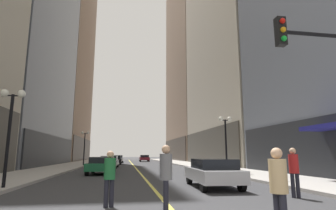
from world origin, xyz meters
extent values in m
plane|color=#38383A|center=(0.00, 35.00, 0.00)|extent=(200.00, 200.00, 0.00)
cube|color=#ADA8A0|center=(-8.25, 35.00, 0.07)|extent=(4.50, 78.00, 0.15)
cube|color=#ADA8A0|center=(8.25, 35.00, 0.07)|extent=(4.50, 78.00, 0.15)
cube|color=#E5D64C|center=(0.00, 35.00, 0.00)|extent=(0.16, 70.00, 0.01)
cube|color=slate|center=(-16.70, 34.50, 16.14)|extent=(12.40, 24.00, 32.27)
cube|color=#212327|center=(-10.60, 34.50, 1.94)|extent=(0.50, 22.80, 3.87)
cube|color=#332A23|center=(-10.60, 60.00, 2.50)|extent=(0.50, 24.70, 5.00)
cube|color=#212327|center=(10.60, 11.00, 1.91)|extent=(0.50, 20.90, 3.81)
cube|color=#403C35|center=(10.60, 34.50, 2.50)|extent=(0.50, 22.80, 5.00)
cube|color=gray|center=(15.89, 60.00, 24.41)|extent=(10.77, 26.00, 48.82)
cube|color=#332A23|center=(10.60, 60.00, 2.50)|extent=(0.50, 24.70, 5.00)
cube|color=#B7B7BC|center=(2.80, 9.27, 0.59)|extent=(2.06, 4.43, 0.55)
cube|color=black|center=(2.79, 9.06, 1.07)|extent=(1.75, 2.51, 0.50)
cylinder|color=black|center=(2.05, 10.83, 0.32)|extent=(0.25, 0.65, 0.64)
cylinder|color=black|center=(3.68, 10.76, 0.32)|extent=(0.25, 0.65, 0.64)
cylinder|color=black|center=(1.92, 7.79, 0.32)|extent=(0.25, 0.65, 0.64)
cylinder|color=black|center=(3.55, 7.72, 0.32)|extent=(0.25, 0.65, 0.64)
cube|color=#196038|center=(-3.04, 18.61, 0.59)|extent=(2.14, 4.12, 0.55)
cube|color=black|center=(-3.03, 18.81, 1.07)|extent=(1.82, 2.34, 0.50)
cylinder|color=black|center=(-2.26, 17.16, 0.32)|extent=(0.25, 0.65, 0.64)
cylinder|color=black|center=(-3.96, 17.25, 0.32)|extent=(0.25, 0.65, 0.64)
cylinder|color=black|center=(-2.12, 19.98, 0.32)|extent=(0.25, 0.65, 0.64)
cylinder|color=black|center=(-3.82, 20.06, 0.32)|extent=(0.25, 0.65, 0.64)
cube|color=slate|center=(-2.95, 28.02, 0.59)|extent=(2.11, 4.53, 0.55)
cube|color=black|center=(-2.94, 28.24, 1.07)|extent=(1.79, 2.56, 0.50)
cylinder|color=black|center=(-2.18, 26.43, 0.32)|extent=(0.25, 0.65, 0.64)
cylinder|color=black|center=(-3.86, 26.50, 0.32)|extent=(0.25, 0.65, 0.64)
cylinder|color=black|center=(-2.05, 29.54, 0.32)|extent=(0.25, 0.65, 0.64)
cylinder|color=black|center=(-3.73, 29.61, 0.32)|extent=(0.25, 0.65, 0.64)
cube|color=black|center=(-2.60, 38.55, 0.59)|extent=(1.92, 4.77, 0.55)
cube|color=black|center=(-2.60, 38.79, 1.07)|extent=(1.67, 2.68, 0.50)
cylinder|color=black|center=(-1.80, 36.88, 0.32)|extent=(0.23, 0.64, 0.64)
cylinder|color=black|center=(-3.43, 36.90, 0.32)|extent=(0.23, 0.64, 0.64)
cylinder|color=black|center=(-1.77, 40.21, 0.32)|extent=(0.23, 0.64, 0.64)
cylinder|color=black|center=(-3.40, 40.22, 0.32)|extent=(0.23, 0.64, 0.64)
cube|color=silver|center=(-2.34, 45.89, 0.59)|extent=(2.00, 4.11, 0.55)
cube|color=black|center=(-2.33, 46.09, 1.07)|extent=(1.70, 2.33, 0.50)
cylinder|color=black|center=(-1.62, 44.45, 0.32)|extent=(0.25, 0.65, 0.64)
cylinder|color=black|center=(-3.19, 44.52, 0.32)|extent=(0.25, 0.65, 0.64)
cylinder|color=black|center=(-1.49, 47.26, 0.32)|extent=(0.25, 0.65, 0.64)
cylinder|color=black|center=(-3.06, 47.34, 0.32)|extent=(0.25, 0.65, 0.64)
cube|color=maroon|center=(2.84, 52.91, 0.59)|extent=(1.97, 4.76, 0.55)
cube|color=black|center=(2.83, 52.67, 1.07)|extent=(1.72, 2.67, 0.50)
cylinder|color=black|center=(2.01, 54.58, 0.32)|extent=(0.23, 0.64, 0.64)
cylinder|color=black|center=(3.70, 54.56, 0.32)|extent=(0.23, 0.64, 0.64)
cylinder|color=black|center=(1.98, 51.25, 0.32)|extent=(0.23, 0.64, 0.64)
cylinder|color=black|center=(3.66, 51.24, 0.32)|extent=(0.23, 0.64, 0.64)
cylinder|color=black|center=(-1.87, 5.21, 0.40)|extent=(0.14, 0.14, 0.80)
cylinder|color=black|center=(-1.71, 5.23, 0.40)|extent=(0.14, 0.14, 0.80)
cylinder|color=#1E6633|center=(-1.79, 5.22, 1.12)|extent=(0.38, 0.38, 0.63)
sphere|color=tan|center=(-1.79, 5.22, 1.54)|extent=(0.22, 0.22, 0.22)
cylinder|color=black|center=(4.71, 5.92, 0.43)|extent=(0.14, 0.14, 0.86)
cylinder|color=black|center=(4.85, 5.85, 0.43)|extent=(0.14, 0.14, 0.86)
cylinder|color=#B21E1E|center=(4.78, 5.88, 1.20)|extent=(0.46, 0.46, 0.68)
sphere|color=tan|center=(4.78, 5.88, 1.66)|extent=(0.23, 0.23, 0.23)
cylinder|color=tan|center=(1.58, 1.64, 1.14)|extent=(0.40, 0.40, 0.64)
sphere|color=tan|center=(1.58, 1.64, 1.57)|extent=(0.22, 0.22, 0.22)
cylinder|color=black|center=(-0.24, 4.08, 0.44)|extent=(0.14, 0.14, 0.87)
cylinder|color=black|center=(-0.27, 3.92, 0.44)|extent=(0.14, 0.14, 0.87)
cylinder|color=slate|center=(-0.25, 4.00, 1.22)|extent=(0.39, 0.39, 0.69)
sphere|color=tan|center=(-0.25, 4.00, 1.68)|extent=(0.24, 0.24, 0.24)
cylinder|color=black|center=(4.80, 3.64, 5.20)|extent=(3.20, 0.12, 0.12)
cube|color=black|center=(3.20, 3.64, 5.20)|extent=(0.28, 0.24, 0.90)
sphere|color=red|center=(3.20, 3.50, 5.48)|extent=(0.17, 0.17, 0.17)
sphere|color=orange|center=(3.20, 3.50, 5.20)|extent=(0.17, 0.17, 0.17)
sphere|color=green|center=(3.20, 3.50, 4.92)|extent=(0.17, 0.17, 0.17)
cylinder|color=black|center=(-6.40, 9.51, 2.10)|extent=(0.14, 0.14, 4.20)
cylinder|color=black|center=(-6.40, 9.51, 4.15)|extent=(0.80, 0.06, 0.06)
sphere|color=white|center=(-6.75, 9.51, 4.25)|extent=(0.36, 0.36, 0.36)
sphere|color=white|center=(-6.05, 9.51, 4.25)|extent=(0.36, 0.36, 0.36)
cylinder|color=black|center=(-6.40, 32.94, 2.10)|extent=(0.14, 0.14, 4.20)
cylinder|color=black|center=(-6.40, 32.94, 4.15)|extent=(0.80, 0.06, 0.06)
sphere|color=white|center=(-6.75, 32.94, 4.25)|extent=(0.36, 0.36, 0.36)
sphere|color=white|center=(-6.05, 32.94, 4.25)|extent=(0.36, 0.36, 0.36)
cylinder|color=black|center=(6.40, 16.59, 2.10)|extent=(0.14, 0.14, 4.20)
cylinder|color=black|center=(6.40, 16.59, 4.15)|extent=(0.80, 0.06, 0.06)
sphere|color=white|center=(6.05, 16.59, 4.25)|extent=(0.36, 0.36, 0.36)
sphere|color=white|center=(6.75, 16.59, 4.25)|extent=(0.36, 0.36, 0.36)
cylinder|color=red|center=(6.90, 10.21, 0.40)|extent=(0.28, 0.28, 0.80)
camera|label=1|loc=(-1.39, -3.31, 1.56)|focal=28.70mm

